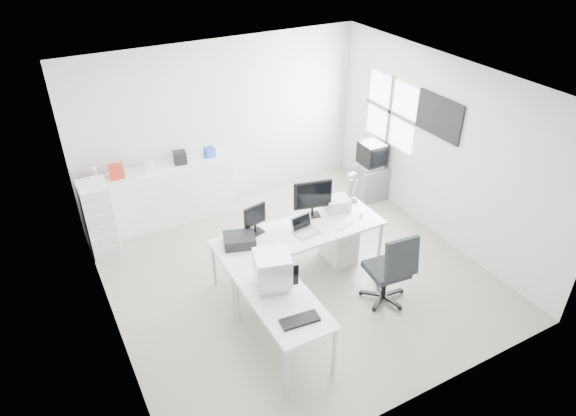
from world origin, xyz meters
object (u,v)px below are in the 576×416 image
lcd_monitor_small (255,220)px  crt_monitor (272,271)px  laser_printer (337,204)px  crt_tv (372,156)px  side_desk (283,323)px  laptop (307,227)px  tv_cabinet (369,182)px  sideboard (172,193)px  inkjet_printer (240,240)px  lcd_monitor_large (313,199)px  filing_cabinet (99,218)px  main_desk (299,253)px  drawer_pedestal (339,242)px  office_chair (387,266)px

lcd_monitor_small → crt_monitor: size_ratio=0.93×
laser_printer → crt_tv: bearing=48.0°
side_desk → crt_tv: crt_tv is taller
laptop → lcd_monitor_small: bearing=142.4°
tv_cabinet → sideboard: 3.43m
laptop → crt_tv: size_ratio=0.63×
inkjet_printer → sideboard: (-0.25, 2.19, -0.33)m
lcd_monitor_large → laser_printer: lcd_monitor_large is taller
sideboard → filing_cabinet: filing_cabinet is taller
main_desk → inkjet_printer: size_ratio=5.84×
drawer_pedestal → lcd_monitor_large: bearing=150.3°
filing_cabinet → main_desk: bearing=-39.6°
crt_monitor → sideboard: (-0.25, 3.14, -0.49)m
tv_cabinet → laser_printer: bearing=-143.0°
laser_printer → office_chair: 1.25m
crt_monitor → filing_cabinet: bearing=133.5°
crt_monitor → crt_tv: 3.71m
inkjet_printer → lcd_monitor_small: lcd_monitor_small is taller
side_desk → filing_cabinet: size_ratio=1.20×
office_chair → filing_cabinet: 4.24m
side_desk → crt_tv: size_ratio=2.80×
laptop → crt_tv: crt_tv is taller
tv_cabinet → crt_monitor: bearing=-144.7°
lcd_monitor_small → filing_cabinet: lcd_monitor_small is taller
lcd_monitor_small → sideboard: size_ratio=0.22×
side_desk → laser_printer: laser_printer is taller
laptop → side_desk: bearing=-139.4°
lcd_monitor_small → tv_cabinet: 2.99m
crt_tv → filing_cabinet: bearing=172.1°
lcd_monitor_large → laser_printer: bearing=9.3°
lcd_monitor_large → sideboard: lcd_monitor_large is taller
laptop → crt_monitor: (-0.90, -0.75, 0.13)m
laptop → laser_printer: laptop is taller
drawer_pedestal → lcd_monitor_small: (-1.25, 0.20, 0.66)m
side_desk → drawer_pedestal: size_ratio=2.33×
side_desk → laser_printer: size_ratio=4.15×
lcd_monitor_small → crt_tv: 2.92m
crt_monitor → office_chair: size_ratio=0.42×
drawer_pedestal → lcd_monitor_large: size_ratio=1.04×
inkjet_printer → laser_printer: laser_printer is taller
lcd_monitor_large → crt_monitor: lcd_monitor_large is taller
sideboard → lcd_monitor_small: bearing=-74.8°
crt_monitor → office_chair: bearing=10.1°
crt_tv → drawer_pedestal: bearing=-139.8°
drawer_pedestal → crt_monitor: (-1.55, -0.90, 0.68)m
drawer_pedestal → laser_printer: 0.57m
laptop → tv_cabinet: 2.60m
lcd_monitor_large → filing_cabinet: (-2.68, 1.67, -0.45)m
main_desk → office_chair: bearing=-53.4°
side_desk → crt_tv: (3.02, 2.40, 0.46)m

